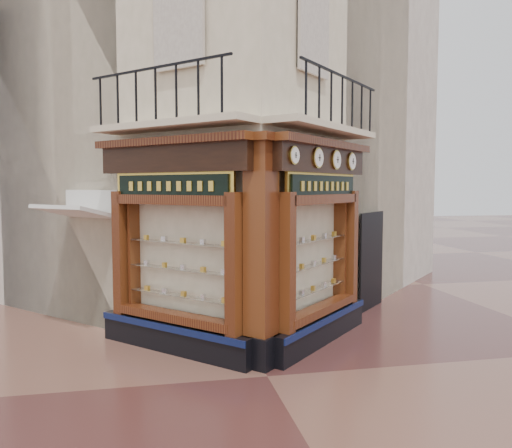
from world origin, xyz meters
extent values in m
plane|color=#43221F|center=(0.00, 0.00, 0.00)|extent=(80.00, 80.00, 0.00)
cube|color=beige|center=(0.00, 6.16, 6.00)|extent=(11.31, 11.31, 12.00)
cube|color=beige|center=(-2.47, 8.63, 5.50)|extent=(11.31, 11.31, 11.00)
cube|color=beige|center=(2.47, 8.63, 5.50)|extent=(11.31, 11.31, 11.00)
cube|color=black|center=(-1.44, 1.54, 0.28)|extent=(2.72, 2.72, 0.55)
cube|color=#0B143B|center=(-1.57, 1.41, 0.49)|extent=(2.50, 2.50, 0.12)
cube|color=#351209|center=(-0.45, 0.55, 1.77)|extent=(0.37, 0.37, 2.45)
cube|color=#351209|center=(-2.43, 2.53, 1.77)|extent=(0.37, 0.37, 2.45)
cube|color=beige|center=(-1.20, 1.77, 1.75)|extent=(1.80, 1.80, 2.10)
cube|color=black|center=(-1.42, 1.55, 3.60)|extent=(2.69, 2.69, 0.50)
cube|color=#351209|center=(-1.47, 1.50, 3.91)|extent=(2.86, 2.86, 0.14)
cube|color=black|center=(1.44, 1.54, 0.28)|extent=(2.72, 2.72, 0.55)
cube|color=#0B143B|center=(1.57, 1.41, 0.49)|extent=(2.50, 2.50, 0.12)
cube|color=#351209|center=(0.45, 0.55, 1.77)|extent=(0.37, 0.37, 2.45)
cube|color=#351209|center=(2.43, 2.53, 1.77)|extent=(0.37, 0.37, 2.45)
cube|color=beige|center=(1.20, 1.77, 1.75)|extent=(1.80, 1.80, 2.10)
cube|color=black|center=(1.42, 1.55, 3.60)|extent=(2.69, 2.69, 0.50)
cube|color=#351209|center=(1.47, 1.50, 3.91)|extent=(2.86, 2.86, 0.14)
cube|color=black|center=(0.00, 0.50, 0.28)|extent=(0.78, 0.78, 0.55)
cube|color=#351209|center=(0.00, 0.50, 2.20)|extent=(0.64, 0.64, 3.50)
cube|color=#351209|center=(0.00, 0.50, 3.91)|extent=(0.85, 0.85, 0.14)
cube|color=beige|center=(-1.48, 1.49, 4.20)|extent=(2.97, 2.97, 0.12)
cube|color=black|center=(-1.72, 1.26, 5.15)|extent=(2.36, 2.36, 0.04)
cube|color=beige|center=(1.48, 1.49, 4.20)|extent=(2.97, 2.97, 0.12)
cube|color=black|center=(1.72, 1.26, 5.15)|extent=(2.36, 2.36, 0.04)
cylinder|color=#AC9239|center=(0.56, 0.46, 3.62)|extent=(0.26, 0.26, 0.31)
cylinder|color=white|center=(0.58, 0.44, 3.62)|extent=(0.21, 0.21, 0.27)
cube|color=black|center=(0.59, 0.43, 3.62)|extent=(0.02, 0.02, 0.10)
cube|color=black|center=(0.59, 0.43, 3.62)|extent=(0.06, 0.06, 0.01)
cylinder|color=#AC9239|center=(1.19, 1.10, 3.62)|extent=(0.30, 0.30, 0.38)
cylinder|color=white|center=(1.22, 1.08, 3.62)|extent=(0.25, 0.25, 0.33)
cube|color=black|center=(1.23, 1.07, 3.62)|extent=(0.02, 0.02, 0.13)
cube|color=black|center=(1.23, 1.07, 3.62)|extent=(0.08, 0.08, 0.01)
cylinder|color=#AC9239|center=(1.76, 1.66, 3.62)|extent=(0.31, 0.31, 0.38)
cylinder|color=white|center=(1.78, 1.64, 3.62)|extent=(0.25, 0.25, 0.33)
cube|color=black|center=(1.79, 1.63, 3.62)|extent=(0.02, 0.02, 0.13)
cube|color=black|center=(1.79, 1.63, 3.62)|extent=(0.08, 0.08, 0.01)
cylinder|color=#AC9239|center=(2.31, 2.21, 3.62)|extent=(0.30, 0.30, 0.37)
cylinder|color=white|center=(2.33, 2.19, 3.62)|extent=(0.24, 0.24, 0.32)
cube|color=black|center=(2.34, 2.18, 3.62)|extent=(0.02, 0.02, 0.12)
cube|color=black|center=(2.34, 2.18, 3.62)|extent=(0.07, 0.07, 0.01)
cube|color=gold|center=(-1.45, 1.53, 3.10)|extent=(2.05, 2.05, 0.55)
cube|color=black|center=(-1.48, 1.50, 3.10)|extent=(1.91, 1.91, 0.41)
cube|color=gold|center=(1.45, 1.53, 3.10)|extent=(2.06, 2.06, 0.55)
cube|color=black|center=(1.48, 1.50, 3.10)|extent=(1.92, 1.92, 0.41)
camera|label=1|loc=(-1.76, -7.73, 3.09)|focal=35.00mm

